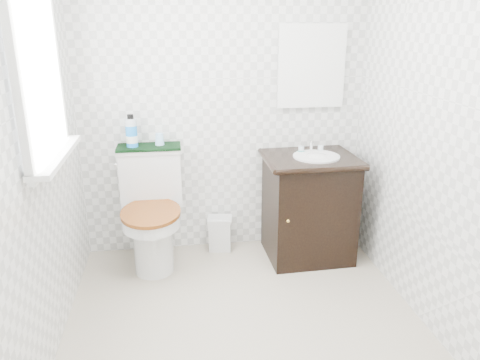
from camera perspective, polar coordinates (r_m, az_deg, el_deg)
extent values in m
plane|color=#BAAF96|center=(2.97, 0.92, -18.03)|extent=(2.40, 2.40, 0.00)
plane|color=white|center=(3.61, -2.07, 9.61)|extent=(2.40, 0.00, 2.40)
plane|color=white|center=(1.34, 9.50, -7.28)|extent=(2.40, 0.00, 2.40)
plane|color=white|center=(2.51, -24.58, 3.76)|extent=(0.00, 2.40, 2.40)
plane|color=white|center=(2.83, 23.70, 5.43)|extent=(0.00, 2.40, 2.40)
cube|color=white|center=(2.69, -23.58, 12.41)|extent=(0.02, 0.70, 0.90)
cube|color=silver|center=(3.69, 8.71, 13.53)|extent=(0.50, 0.02, 0.60)
cylinder|color=silver|center=(3.53, -10.53, -7.74)|extent=(0.28, 0.28, 0.44)
cube|color=silver|center=(3.76, -10.42, -6.04)|extent=(0.28, 0.28, 0.44)
cube|color=silver|center=(3.62, -10.81, 0.21)|extent=(0.46, 0.18, 0.41)
cube|color=silver|center=(3.55, -11.03, 3.61)|extent=(0.48, 0.20, 0.03)
cylinder|color=silver|center=(3.40, -10.77, -4.76)|extent=(0.41, 0.41, 0.08)
cylinder|color=brown|center=(3.38, -10.83, -3.91)|extent=(0.43, 0.43, 0.03)
cube|color=black|center=(3.67, 8.35, -3.58)|extent=(0.64, 0.55, 0.78)
cube|color=black|center=(3.54, 8.66, 2.57)|extent=(0.68, 0.59, 0.04)
cylinder|color=silver|center=(3.51, 9.29, 2.84)|extent=(0.35, 0.35, 0.01)
ellipsoid|color=silver|center=(3.53, 9.24, 1.98)|extent=(0.30, 0.30, 0.15)
cylinder|color=silver|center=(3.63, 8.65, 4.16)|extent=(0.02, 0.02, 0.10)
cube|color=silver|center=(3.83, -2.47, -6.72)|extent=(0.19, 0.16, 0.25)
cube|color=silver|center=(3.77, -2.49, -4.80)|extent=(0.21, 0.18, 0.03)
cube|color=black|center=(3.55, -11.05, 3.98)|extent=(0.47, 0.22, 0.02)
cylinder|color=#1B83EA|center=(3.53, -13.06, 5.22)|extent=(0.08, 0.08, 0.16)
cylinder|color=silver|center=(3.51, -13.19, 6.87)|extent=(0.08, 0.08, 0.05)
cylinder|color=black|center=(3.50, -13.24, 7.54)|extent=(0.05, 0.05, 0.03)
cone|color=#9BD5FF|center=(3.55, -9.78, 4.94)|extent=(0.07, 0.07, 0.09)
ellipsoid|color=#166E66|center=(3.61, 7.46, 3.48)|extent=(0.07, 0.05, 0.02)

